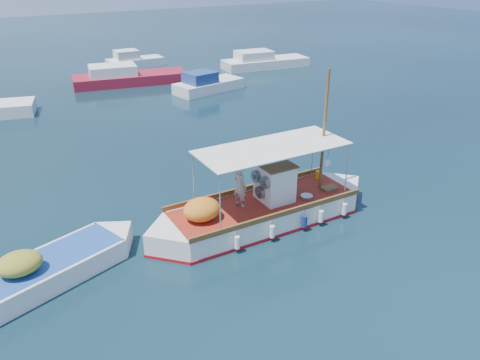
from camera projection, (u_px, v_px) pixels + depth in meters
ground at (260, 211)px, 18.97m from camera, size 160.00×160.00×0.00m
fishing_caique at (262, 211)px, 17.92m from camera, size 9.60×2.85×5.85m
dinghy at (47, 272)px, 14.74m from camera, size 6.18×3.19×1.59m
bg_boat_n at (127, 78)px, 37.90m from camera, size 9.33×4.35×1.80m
bg_boat_ne at (207, 85)px, 35.70m from camera, size 5.69×3.17×1.80m
bg_boat_e at (263, 62)px, 43.63m from camera, size 8.32×3.62×1.80m
bg_boat_far_n at (133, 62)px, 43.86m from camera, size 5.15×2.08×1.80m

